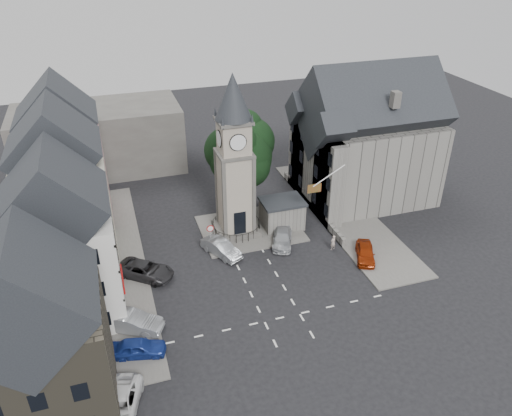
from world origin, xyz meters
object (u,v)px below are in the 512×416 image
object	(u,v)px
clock_tower	(234,159)
car_west_blue	(138,348)
stone_shelter	(282,214)
car_east_red	(365,253)
pedestrian	(333,243)

from	to	relation	value
clock_tower	car_west_blue	world-z (taller)	clock_tower
stone_shelter	car_east_red	distance (m)	9.53
clock_tower	pedestrian	distance (m)	12.38
clock_tower	car_east_red	bearing A→B (deg)	-39.13
stone_shelter	clock_tower	bearing A→B (deg)	174.16
car_east_red	stone_shelter	bearing A→B (deg)	148.23
car_east_red	pedestrian	distance (m)	3.21
stone_shelter	pedestrian	bearing A→B (deg)	-59.65
clock_tower	stone_shelter	xyz separation A→B (m)	(4.80, -0.49, -6.57)
pedestrian	stone_shelter	bearing A→B (deg)	-74.14
stone_shelter	pedestrian	distance (m)	6.38
car_east_red	pedestrian	size ratio (longest dim) A/B	2.56
car_west_blue	car_east_red	bearing A→B (deg)	-62.54
car_west_blue	pedestrian	world-z (taller)	pedestrian
stone_shelter	car_east_red	bearing A→B (deg)	-55.34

